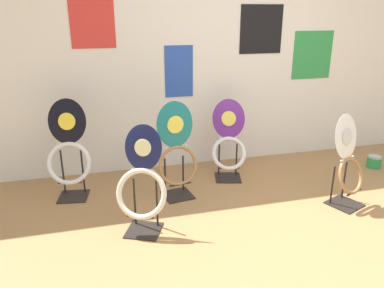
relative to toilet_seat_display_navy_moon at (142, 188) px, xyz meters
name	(u,v)px	position (x,y,z in m)	size (l,w,h in m)	color
ground_plane	(320,258)	(1.23, -0.71, -0.40)	(14.00, 14.00, 0.00)	#A37547
wall_back	(230,53)	(1.23, 1.37, 0.90)	(8.00, 0.07, 2.60)	silver
toilet_seat_display_navy_moon	(142,188)	(0.00, 0.00, 0.00)	(0.47, 0.39, 0.91)	black
toilet_seat_display_jazz_black	(69,155)	(-0.60, 0.80, 0.04)	(0.44, 0.33, 0.98)	black
toilet_seat_display_purple_note	(229,144)	(1.06, 0.85, -0.01)	(0.45, 0.45, 0.85)	black
toilet_seat_display_white_plain	(348,164)	(1.92, -0.02, 0.02)	(0.41, 0.37, 0.88)	black
toilet_seat_display_teal_sax	(177,152)	(0.42, 0.56, 0.07)	(0.42, 0.32, 0.96)	black
paint_can	(374,161)	(2.84, 0.67, -0.33)	(0.17, 0.17, 0.14)	#2D8E4C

